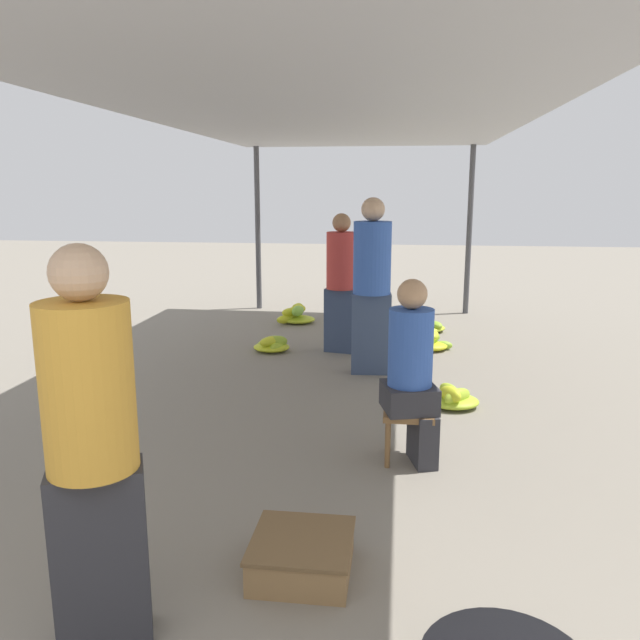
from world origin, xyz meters
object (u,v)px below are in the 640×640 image
vendor_foreground (93,447)px  banana_pile_right_2 (424,326)px  crate_near (302,555)px  shopper_walking_far (372,284)px  banana_pile_left_1 (272,345)px  banana_pile_right_0 (431,343)px  vendor_seated (412,370)px  stool (408,419)px  banana_pile_left_0 (296,315)px  banana_pile_right_1 (452,398)px  shopper_walking_mid (341,281)px

vendor_foreground → banana_pile_right_2: (1.51, 5.98, -0.78)m
banana_pile_right_2 → crate_near: (-0.77, -5.42, 0.02)m
banana_pile_right_2 → shopper_walking_far: 2.23m
banana_pile_left_1 → banana_pile_right_0: (1.82, 0.31, 0.01)m
vendor_seated → crate_near: bearing=-111.4°
stool → banana_pile_right_2: bearing=86.5°
vendor_seated → banana_pile_left_0: size_ratio=2.25×
stool → banana_pile_right_2: size_ratio=0.60×
vendor_foreground → banana_pile_right_1: (1.64, 3.07, -0.78)m
banana_pile_left_0 → vendor_foreground: bearing=-87.7°
banana_pile_left_1 → shopper_walking_mid: shopper_walking_mid is taller
banana_pile_right_0 → crate_near: bearing=-100.4°
banana_pile_left_1 → shopper_walking_far: 1.59m
vendor_seated → banana_pile_left_1: 3.22m
vendor_seated → vendor_foreground: bearing=-123.4°
banana_pile_left_0 → shopper_walking_far: bearing=-63.2°
vendor_seated → shopper_walking_mid: (-0.76, 2.88, 0.17)m
vendor_foreground → crate_near: vendor_foreground is taller
banana_pile_right_2 → crate_near: size_ratio=1.25×
banana_pile_right_0 → shopper_walking_mid: (-1.04, -0.19, 0.73)m
stool → shopper_walking_far: size_ratio=0.21×
banana_pile_left_0 → shopper_walking_far: 2.66m
vendor_seated → banana_pile_left_0: 4.64m
banana_pile_left_0 → crate_near: bearing=-80.2°
vendor_seated → banana_pile_right_1: (0.37, 1.15, -0.57)m
stool → banana_pile_left_0: stool is taller
stool → banana_pile_right_0: 3.09m
vendor_seated → banana_pile_right_2: (0.23, 4.05, -0.58)m
banana_pile_left_0 → banana_pile_right_1: bearing=-59.4°
vendor_foreground → shopper_walking_far: 4.11m
vendor_foreground → crate_near: size_ratio=3.38×
vendor_seated → banana_pile_right_0: (0.28, 3.07, -0.56)m
shopper_walking_far → banana_pile_right_1: bearing=-51.5°
banana_pile_right_0 → vendor_seated: bearing=-95.2°
vendor_foreground → banana_pile_right_1: vendor_foreground is taller
crate_near → shopper_walking_far: (0.16, 3.45, 0.82)m
stool → shopper_walking_far: bearing=99.8°
banana_pile_left_1 → shopper_walking_mid: (0.78, 0.12, 0.74)m
banana_pile_right_1 → shopper_walking_mid: 2.20m
stool → shopper_walking_far: (-0.36, 2.08, 0.62)m
stool → banana_pile_right_1: 1.23m
banana_pile_left_0 → banana_pile_right_2: 1.78m
banana_pile_right_1 → banana_pile_right_2: bearing=92.7°
vendor_seated → banana_pile_left_1: vendor_seated is taller
banana_pile_left_1 → banana_pile_right_0: bearing=9.5°
vendor_foreground → banana_pile_right_0: bearing=72.8°
banana_pile_left_0 → banana_pile_right_0: size_ratio=1.20×
vendor_foreground → banana_pile_left_1: (-0.27, 4.69, -0.78)m
vendor_foreground → stool: 2.37m
stool → vendor_seated: vendor_seated is taller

